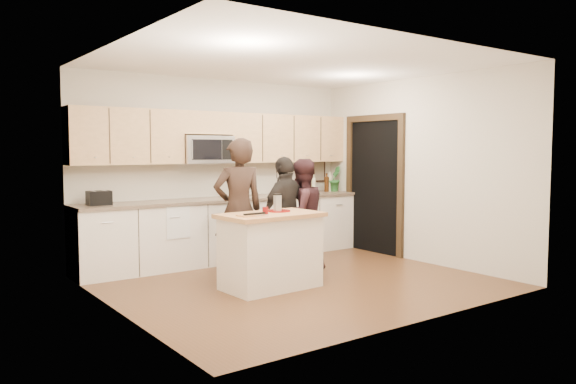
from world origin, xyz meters
TOP-DOWN VIEW (x-y plane):
  - floor at (0.00, 0.00)m, footprint 4.50×4.50m
  - room_shell at (0.00, 0.00)m, footprint 4.52×4.02m
  - back_cabinetry at (0.00, 1.69)m, footprint 4.50×0.66m
  - upper_cabinetry at (0.03, 1.83)m, footprint 4.50×0.33m
  - microwave at (-0.31, 1.80)m, footprint 0.76×0.41m
  - doorway at (2.23, 0.90)m, footprint 0.06×1.25m
  - framed_picture at (1.95, 1.98)m, footprint 0.30×0.03m
  - dish_towel at (-0.95, 1.50)m, footprint 0.34×0.60m
  - island at (-0.44, -0.07)m, footprint 1.23×0.75m
  - red_plate at (-0.26, 0.02)m, footprint 0.28×0.28m
  - box_grater at (-0.31, -0.03)m, footprint 0.09×0.07m
  - drink_glass at (-0.58, -0.17)m, footprint 0.07×0.07m
  - cutting_board at (-0.78, -0.17)m, footprint 0.29×0.18m
  - tongs at (-0.76, -0.22)m, footprint 0.28×0.04m
  - knife at (-0.73, -0.32)m, footprint 0.18×0.03m
  - toaster at (-1.90, 1.67)m, footprint 0.29×0.20m
  - bottle_cluster at (1.73, 1.74)m, footprint 0.65×0.16m
  - orchid at (2.10, 1.72)m, footprint 0.30×0.29m
  - woman_left at (-0.51, 0.54)m, footprint 0.72×0.54m
  - woman_center at (0.48, 0.53)m, footprint 0.77×0.62m
  - woman_right at (0.21, 0.52)m, footprint 0.98×0.59m

SIDE VIEW (x-z plane):
  - floor at x=0.00m, z-range 0.00..0.00m
  - island at x=-0.44m, z-range 0.00..0.90m
  - back_cabinetry at x=0.00m, z-range 0.00..0.94m
  - woman_center at x=0.48m, z-range 0.00..1.52m
  - woman_right at x=0.21m, z-range 0.00..1.56m
  - dish_towel at x=-0.95m, z-range 0.56..1.04m
  - woman_left at x=-0.51m, z-range 0.00..1.79m
  - red_plate at x=-0.26m, z-range 0.90..0.92m
  - cutting_board at x=-0.78m, z-range 0.90..0.92m
  - knife at x=-0.73m, z-range 0.92..0.92m
  - tongs at x=-0.76m, z-range 0.92..0.94m
  - drink_glass at x=-0.58m, z-range 0.90..0.99m
  - box_grater at x=-0.31m, z-range 0.92..1.13m
  - toaster at x=-1.90m, z-range 0.94..1.13m
  - bottle_cluster at x=1.73m, z-range 0.91..1.32m
  - orchid at x=2.10m, z-range 0.94..1.37m
  - doorway at x=2.23m, z-range 0.06..2.26m
  - framed_picture at x=1.95m, z-range 1.09..1.47m
  - microwave at x=-0.31m, z-range 1.45..1.85m
  - room_shell at x=0.00m, z-range 0.38..3.09m
  - upper_cabinetry at x=0.03m, z-range 1.47..2.22m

